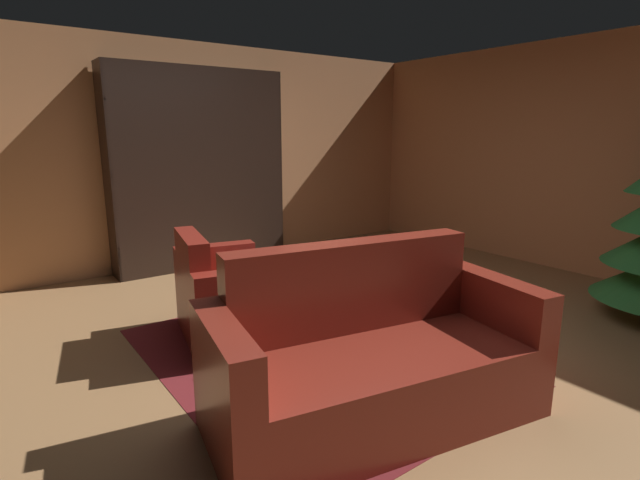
% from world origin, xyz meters
% --- Properties ---
extents(ground_plane, '(8.05, 8.05, 0.00)m').
position_xyz_m(ground_plane, '(0.00, 0.00, 0.00)').
color(ground_plane, '#9A6E45').
extents(wall_back, '(5.96, 0.06, 2.60)m').
position_xyz_m(wall_back, '(0.00, 3.38, 1.30)').
color(wall_back, tan).
rests_on(wall_back, ground).
extents(wall_left, '(0.06, 6.83, 2.60)m').
position_xyz_m(wall_left, '(-2.95, 0.00, 1.30)').
color(wall_left, tan).
rests_on(wall_left, ground).
extents(area_rug, '(2.56, 2.01, 0.01)m').
position_xyz_m(area_rug, '(0.06, -0.32, 0.00)').
color(area_rug, maroon).
rests_on(area_rug, ground).
extents(bookshelf_unit, '(0.34, 2.06, 2.29)m').
position_xyz_m(bookshelf_unit, '(-2.71, 0.15, 1.14)').
color(bookshelf_unit, black).
rests_on(bookshelf_unit, ground).
extents(armchair_red, '(1.11, 0.85, 0.85)m').
position_xyz_m(armchair_red, '(-0.58, -0.67, 0.31)').
color(armchair_red, maroon).
rests_on(armchair_red, ground).
extents(couch_red, '(1.13, 1.96, 0.96)m').
position_xyz_m(couch_red, '(0.88, -0.47, 0.33)').
color(couch_red, maroon).
rests_on(couch_red, ground).
extents(coffee_table, '(0.63, 0.63, 0.44)m').
position_xyz_m(coffee_table, '(0.00, -0.29, 0.39)').
color(coffee_table, black).
rests_on(coffee_table, ground).
extents(book_stack_on_table, '(0.21, 0.17, 0.10)m').
position_xyz_m(book_stack_on_table, '(0.02, -0.35, 0.49)').
color(book_stack_on_table, '#D1BD57').
rests_on(book_stack_on_table, coffee_table).
extents(bottle_on_table, '(0.07, 0.07, 0.32)m').
position_xyz_m(bottle_on_table, '(0.14, -0.39, 0.57)').
color(bottle_on_table, maroon).
rests_on(bottle_on_table, coffee_table).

